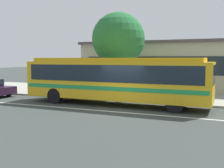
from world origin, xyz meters
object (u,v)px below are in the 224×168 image
bus_stop_sign (176,79)px  street_tree_near_stop (118,39)px  transit_bus (115,78)px  pedestrian_waiting_near_sign (80,82)px  pedestrian_standing_by_tree (81,82)px  pedestrian_walking_along_curb (133,84)px

bus_stop_sign → street_tree_near_stop: 5.94m
transit_bus → pedestrian_waiting_near_sign: 5.33m
pedestrian_standing_by_tree → street_tree_near_stop: 4.31m
pedestrian_walking_along_curb → street_tree_near_stop: bearing=134.6°
pedestrian_walking_along_curb → pedestrian_waiting_near_sign: bearing=167.3°
pedestrian_walking_along_curb → bus_stop_sign: size_ratio=0.73×
pedestrian_standing_by_tree → street_tree_near_stop: bearing=29.9°
pedestrian_waiting_near_sign → bus_stop_sign: bearing=-11.1°
pedestrian_walking_along_curb → street_tree_near_stop: street_tree_near_stop is taller
pedestrian_walking_along_curb → pedestrian_standing_by_tree: pedestrian_standing_by_tree is taller
transit_bus → pedestrian_standing_by_tree: transit_bus is taller
pedestrian_waiting_near_sign → pedestrian_standing_by_tree: (0.46, -0.68, 0.07)m
transit_bus → street_tree_near_stop: (-1.29, 3.93, 2.66)m
transit_bus → street_tree_near_stop: size_ratio=1.86×
pedestrian_standing_by_tree → bus_stop_sign: bus_stop_sign is taller
bus_stop_sign → street_tree_near_stop: bearing=154.8°
pedestrian_walking_along_curb → pedestrian_standing_by_tree: bearing=174.9°
pedestrian_waiting_near_sign → bus_stop_sign: bus_stop_sign is taller
pedestrian_standing_by_tree → bus_stop_sign: size_ratio=0.74×
transit_bus → pedestrian_standing_by_tree: (-3.76, 2.51, -0.56)m
pedestrian_waiting_near_sign → street_tree_near_stop: street_tree_near_stop is taller
pedestrian_waiting_near_sign → street_tree_near_stop: bearing=14.1°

